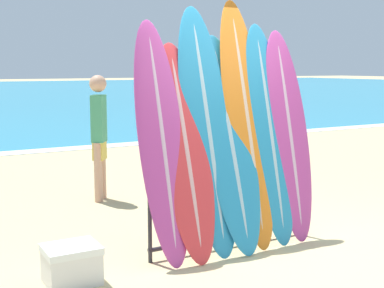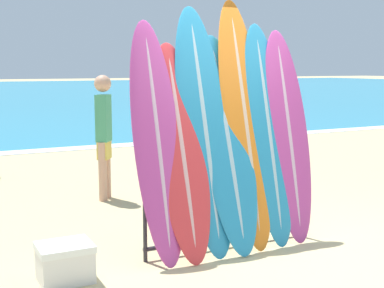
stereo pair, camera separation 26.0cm
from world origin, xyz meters
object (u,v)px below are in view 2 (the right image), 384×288
at_px(surfboard_rack, 227,199).
at_px(person_near_water, 198,132).
at_px(surfboard_slot_0, 157,141).
at_px(surfboard_slot_3, 227,142).
at_px(surfboard_slot_6, 288,135).
at_px(surfboard_slot_2, 204,129).
at_px(person_mid_beach, 104,132).
at_px(cooler_box, 65,262).
at_px(surfboard_slot_4, 245,123).
at_px(surfboard_slot_1, 181,151).
at_px(surfboard_slot_5, 268,133).

bearing_deg(surfboard_rack, person_near_water, 68.39).
relative_size(surfboard_slot_0, surfboard_slot_3, 1.06).
relative_size(surfboard_slot_3, surfboard_slot_6, 0.97).
height_order(surfboard_slot_2, person_mid_beach, surfboard_slot_2).
bearing_deg(surfboard_slot_6, surfboard_slot_0, 179.59).
xyz_separation_m(person_mid_beach, cooler_box, (-1.21, -2.68, -0.79)).
xyz_separation_m(surfboard_slot_2, surfboard_slot_4, (0.48, 0.01, 0.05)).
bearing_deg(surfboard_slot_0, person_near_water, 56.17).
bearing_deg(surfboard_slot_0, surfboard_slot_2, 3.75).
bearing_deg(surfboard_slot_2, surfboard_slot_6, -2.61).
height_order(surfboard_rack, surfboard_slot_6, surfboard_slot_6).
height_order(surfboard_slot_1, surfboard_slot_2, surfboard_slot_2).
bearing_deg(person_mid_beach, surfboard_slot_4, -127.68).
bearing_deg(person_mid_beach, surfboard_slot_2, -138.34).
height_order(surfboard_slot_4, person_mid_beach, surfboard_slot_4).
relative_size(surfboard_slot_0, person_mid_beach, 1.33).
relative_size(surfboard_slot_0, person_near_water, 1.50).
bearing_deg(surfboard_slot_5, surfboard_slot_6, -3.54).
bearing_deg(surfboard_slot_3, cooler_box, -175.35).
bearing_deg(surfboard_slot_4, surfboard_slot_0, -177.51).
bearing_deg(surfboard_slot_5, surfboard_slot_0, -179.80).
bearing_deg(surfboard_slot_2, surfboard_rack, -13.86).
bearing_deg(surfboard_slot_4, cooler_box, -174.60).
height_order(surfboard_rack, cooler_box, surfboard_rack).
distance_m(surfboard_slot_0, person_near_water, 3.42).
bearing_deg(surfboard_slot_6, surfboard_slot_1, -179.50).
distance_m(surfboard_slot_3, person_near_water, 3.05).
bearing_deg(surfboard_slot_6, person_mid_beach, 116.52).
distance_m(surfboard_slot_3, surfboard_slot_5, 0.51).
height_order(surfboard_slot_4, person_near_water, surfboard_slot_4).
height_order(surfboard_slot_3, person_mid_beach, surfboard_slot_3).
bearing_deg(surfboard_slot_4, person_near_water, 72.47).
xyz_separation_m(surfboard_slot_5, surfboard_slot_6, (0.25, -0.02, -0.03)).
height_order(surfboard_rack, person_mid_beach, person_mid_beach).
height_order(surfboard_slot_0, surfboard_slot_3, surfboard_slot_0).
distance_m(surfboard_slot_2, surfboard_slot_3, 0.29).
distance_m(surfboard_slot_3, surfboard_slot_6, 0.76).
xyz_separation_m(surfboard_slot_2, person_near_water, (1.36, 2.79, -0.40)).
bearing_deg(surfboard_slot_6, person_near_water, 82.75).
height_order(surfboard_slot_0, surfboard_slot_5, surfboard_slot_5).
bearing_deg(person_near_water, surfboard_slot_3, -119.44).
distance_m(surfboard_slot_1, person_near_water, 3.30).
height_order(person_near_water, cooler_box, person_near_water).
distance_m(surfboard_slot_2, surfboard_slot_4, 0.49).
xyz_separation_m(surfboard_slot_3, surfboard_slot_5, (0.51, 0.01, 0.06)).
bearing_deg(surfboard_slot_4, surfboard_slot_3, -169.28).
bearing_deg(person_mid_beach, person_near_water, -44.40).
xyz_separation_m(surfboard_slot_6, cooler_box, (-2.48, -0.13, -0.97)).
relative_size(surfboard_rack, surfboard_slot_0, 0.79).
bearing_deg(surfboard_slot_2, surfboard_slot_4, 1.10).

